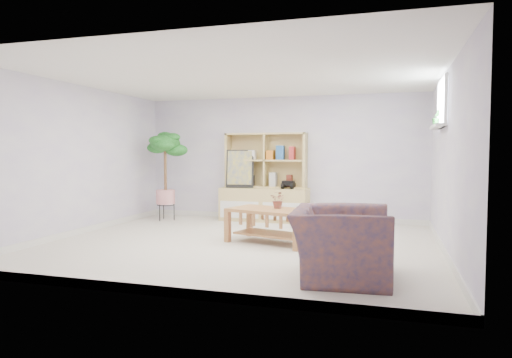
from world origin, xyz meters
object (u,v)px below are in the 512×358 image
(coffee_table, at_px, (271,226))
(armchair, at_px, (341,238))
(storage_unit, at_px, (264,177))
(floor_tree, at_px, (165,176))

(coffee_table, height_order, armchair, armchair)
(storage_unit, relative_size, floor_tree, 0.98)
(storage_unit, bearing_deg, floor_tree, -165.90)
(storage_unit, relative_size, armchair, 1.49)
(coffee_table, bearing_deg, armchair, -37.26)
(coffee_table, relative_size, armchair, 1.07)
(storage_unit, height_order, armchair, storage_unit)
(coffee_table, bearing_deg, storage_unit, 124.35)
(storage_unit, bearing_deg, armchair, -63.06)
(coffee_table, height_order, floor_tree, floor_tree)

